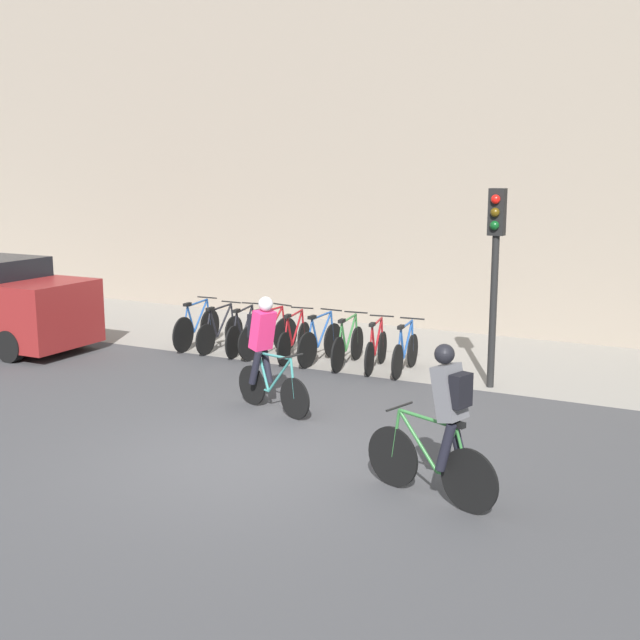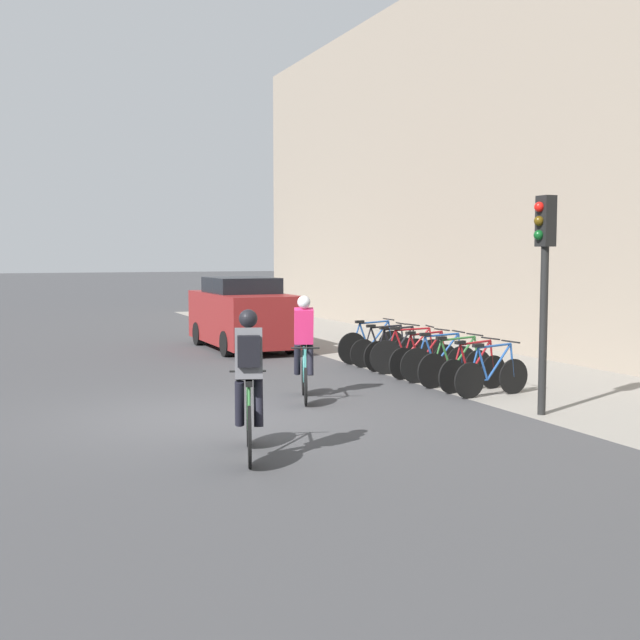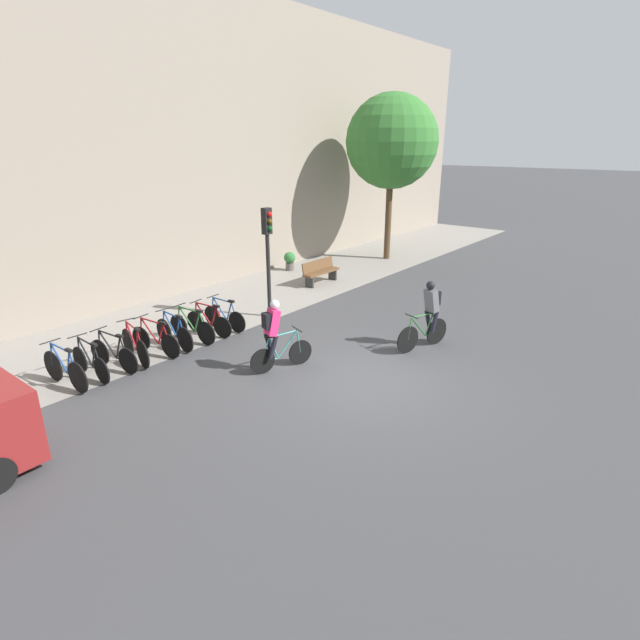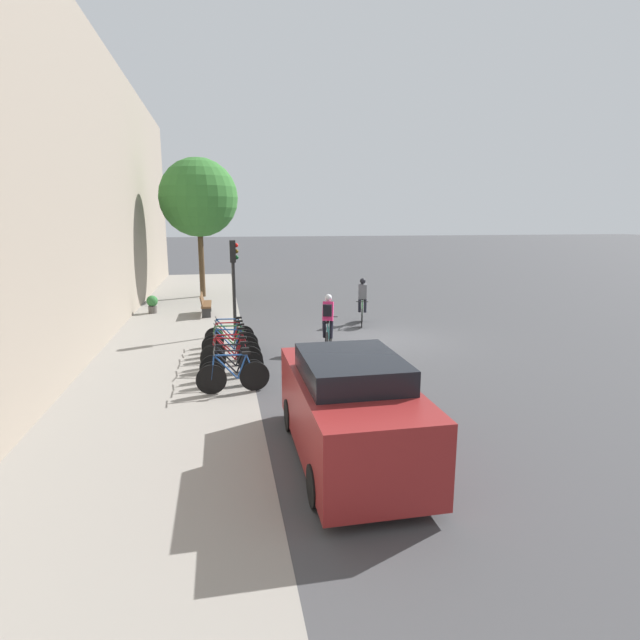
{
  "view_description": "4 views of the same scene",
  "coord_description": "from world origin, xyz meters",
  "px_view_note": "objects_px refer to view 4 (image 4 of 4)",
  "views": [
    {
      "loc": [
        5.29,
        -8.15,
        3.64
      ],
      "look_at": [
        0.3,
        1.5,
        1.57
      ],
      "focal_mm": 45.0,
      "sensor_mm": 36.0,
      "label": 1
    },
    {
      "loc": [
        11.62,
        -3.03,
        2.44
      ],
      "look_at": [
        0.91,
        1.51,
        1.49
      ],
      "focal_mm": 45.0,
      "sensor_mm": 36.0,
      "label": 2
    },
    {
      "loc": [
        -8.62,
        -5.55,
        5.14
      ],
      "look_at": [
        0.27,
        1.55,
        1.04
      ],
      "focal_mm": 28.0,
      "sensor_mm": 36.0,
      "label": 3
    },
    {
      "loc": [
        -15.82,
        5.2,
        4.06
      ],
      "look_at": [
        -0.93,
        2.25,
        0.96
      ],
      "focal_mm": 28.0,
      "sensor_mm": 36.0,
      "label": 4
    }
  ],
  "objects_px": {
    "cyclist_grey": "(362,300)",
    "traffic_light_pole": "(234,269)",
    "parked_bike_0": "(233,376)",
    "bench": "(205,304)",
    "parked_bike_5": "(231,346)",
    "parked_car": "(349,409)",
    "parked_bike_3": "(232,356)",
    "parked_bike_6": "(230,342)",
    "parked_bike_4": "(231,352)",
    "parked_bike_8": "(230,334)",
    "parked_bike_7": "(230,338)",
    "potted_plant": "(152,303)",
    "parked_bike_1": "(233,370)",
    "cyclist_pink": "(328,320)",
    "parked_bike_2": "(232,363)"
  },
  "relations": [
    {
      "from": "bench",
      "to": "parked_car",
      "type": "distance_m",
      "value": 14.18
    },
    {
      "from": "parked_bike_4",
      "to": "parked_car",
      "type": "height_order",
      "value": "parked_car"
    },
    {
      "from": "parked_bike_1",
      "to": "parked_bike_6",
      "type": "distance_m",
      "value": 2.86
    },
    {
      "from": "cyclist_pink",
      "to": "parked_bike_2",
      "type": "distance_m",
      "value": 3.88
    },
    {
      "from": "traffic_light_pole",
      "to": "parked_car",
      "type": "xyz_separation_m",
      "value": [
        -9.95,
        -1.61,
        -1.41
      ]
    },
    {
      "from": "potted_plant",
      "to": "cyclist_pink",
      "type": "bearing_deg",
      "value": -140.13
    },
    {
      "from": "parked_bike_5",
      "to": "parked_bike_7",
      "type": "bearing_deg",
      "value": -0.05
    },
    {
      "from": "parked_car",
      "to": "parked_bike_5",
      "type": "bearing_deg",
      "value": 15.69
    },
    {
      "from": "parked_bike_5",
      "to": "parked_car",
      "type": "xyz_separation_m",
      "value": [
        -6.6,
        -1.86,
        0.5
      ]
    },
    {
      "from": "parked_bike_4",
      "to": "bench",
      "type": "relative_size",
      "value": 0.96
    },
    {
      "from": "bench",
      "to": "parked_bike_7",
      "type": "bearing_deg",
      "value": -171.48
    },
    {
      "from": "parked_bike_1",
      "to": "parked_bike_0",
      "type": "bearing_deg",
      "value": 179.87
    },
    {
      "from": "parked_bike_2",
      "to": "parked_bike_3",
      "type": "distance_m",
      "value": 0.57
    },
    {
      "from": "parked_bike_5",
      "to": "parked_bike_6",
      "type": "xyz_separation_m",
      "value": [
        0.57,
        -0.0,
        -0.01
      ]
    },
    {
      "from": "parked_bike_4",
      "to": "parked_bike_7",
      "type": "height_order",
      "value": "parked_bike_4"
    },
    {
      "from": "cyclist_grey",
      "to": "parked_bike_2",
      "type": "relative_size",
      "value": 1.09
    },
    {
      "from": "cyclist_pink",
      "to": "traffic_light_pole",
      "type": "relative_size",
      "value": 0.53
    },
    {
      "from": "parked_bike_2",
      "to": "potted_plant",
      "type": "xyz_separation_m",
      "value": [
        9.8,
        3.19,
        0.04
      ]
    },
    {
      "from": "parked_bike_0",
      "to": "bench",
      "type": "distance_m",
      "value": 10.19
    },
    {
      "from": "parked_bike_0",
      "to": "bench",
      "type": "xyz_separation_m",
      "value": [
        10.15,
        0.92,
        0.06
      ]
    },
    {
      "from": "parked_bike_2",
      "to": "parked_car",
      "type": "xyz_separation_m",
      "value": [
        -4.89,
        -1.85,
        0.5
      ]
    },
    {
      "from": "parked_bike_8",
      "to": "potted_plant",
      "type": "height_order",
      "value": "parked_bike_8"
    },
    {
      "from": "cyclist_grey",
      "to": "parked_bike_4",
      "type": "relative_size",
      "value": 1.07
    },
    {
      "from": "parked_bike_5",
      "to": "parked_bike_6",
      "type": "relative_size",
      "value": 0.97
    },
    {
      "from": "parked_bike_3",
      "to": "parked_bike_6",
      "type": "xyz_separation_m",
      "value": [
        1.72,
        -0.0,
        -0.02
      ]
    },
    {
      "from": "parked_bike_3",
      "to": "cyclist_grey",
      "type": "bearing_deg",
      "value": -44.22
    },
    {
      "from": "parked_bike_5",
      "to": "parked_bike_8",
      "type": "height_order",
      "value": "parked_bike_5"
    },
    {
      "from": "parked_bike_6",
      "to": "potted_plant",
      "type": "distance_m",
      "value": 8.16
    },
    {
      "from": "parked_bike_5",
      "to": "parked_bike_6",
      "type": "bearing_deg",
      "value": -0.13
    },
    {
      "from": "parked_bike_6",
      "to": "traffic_light_pole",
      "type": "bearing_deg",
      "value": -4.96
    },
    {
      "from": "parked_bike_0",
      "to": "parked_bike_5",
      "type": "xyz_separation_m",
      "value": [
        2.86,
        -0.0,
        -0.02
      ]
    },
    {
      "from": "cyclist_pink",
      "to": "parked_bike_7",
      "type": "xyz_separation_m",
      "value": [
        0.52,
        3.04,
        -0.56
      ]
    },
    {
      "from": "parked_bike_7",
      "to": "parked_bike_0",
      "type": "bearing_deg",
      "value": 179.98
    },
    {
      "from": "parked_bike_7",
      "to": "potted_plant",
      "type": "bearing_deg",
      "value": 24.69
    },
    {
      "from": "cyclist_pink",
      "to": "parked_bike_1",
      "type": "xyz_separation_m",
      "value": [
        -2.91,
        3.04,
        -0.56
      ]
    },
    {
      "from": "cyclist_pink",
      "to": "parked_bike_5",
      "type": "relative_size",
      "value": 1.06
    },
    {
      "from": "cyclist_grey",
      "to": "parked_bike_8",
      "type": "distance_m",
      "value": 5.74
    },
    {
      "from": "parked_bike_2",
      "to": "bench",
      "type": "height_order",
      "value": "parked_bike_2"
    },
    {
      "from": "traffic_light_pole",
      "to": "potted_plant",
      "type": "bearing_deg",
      "value": 35.89
    },
    {
      "from": "parked_bike_0",
      "to": "parked_bike_3",
      "type": "distance_m",
      "value": 1.71
    },
    {
      "from": "parked_bike_6",
      "to": "bench",
      "type": "height_order",
      "value": "parked_bike_6"
    },
    {
      "from": "parked_bike_1",
      "to": "cyclist_pink",
      "type": "bearing_deg",
      "value": -46.23
    },
    {
      "from": "parked_bike_7",
      "to": "parked_bike_8",
      "type": "height_order",
      "value": "parked_bike_8"
    },
    {
      "from": "parked_bike_1",
      "to": "potted_plant",
      "type": "distance_m",
      "value": 10.85
    },
    {
      "from": "cyclist_grey",
      "to": "traffic_light_pole",
      "type": "xyz_separation_m",
      "value": [
        -0.82,
        4.92,
        1.37
      ]
    },
    {
      "from": "traffic_light_pole",
      "to": "bench",
      "type": "distance_m",
      "value": 4.51
    },
    {
      "from": "parked_bike_5",
      "to": "parked_bike_8",
      "type": "distance_m",
      "value": 1.72
    },
    {
      "from": "cyclist_grey",
      "to": "parked_bike_0",
      "type": "height_order",
      "value": "cyclist_grey"
    },
    {
      "from": "parked_bike_5",
      "to": "cyclist_pink",
      "type": "bearing_deg",
      "value": -78.38
    },
    {
      "from": "parked_bike_6",
      "to": "parked_car",
      "type": "xyz_separation_m",
      "value": [
        -7.18,
        -1.85,
        0.5
      ]
    }
  ]
}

